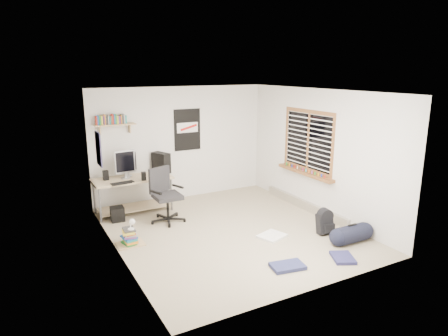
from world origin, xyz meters
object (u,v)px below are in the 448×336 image
backpack (325,223)px  office_chair (167,197)px  book_stack (130,236)px  duffel_bag (352,235)px  desk (133,195)px

backpack → office_chair: bearing=148.2°
book_stack → office_chair: bearing=36.5°
backpack → duffel_bag: duffel_bag is taller
desk → office_chair: office_chair is taller
backpack → book_stack: backpack is taller
duffel_bag → book_stack: duffel_bag is taller
desk → office_chair: 0.95m
office_chair → duffel_bag: office_chair is taller
duffel_bag → book_stack: (-3.32, 1.70, 0.01)m
office_chair → book_stack: (-0.93, -0.69, -0.34)m
backpack → book_stack: (-3.16, 1.21, -0.05)m
desk → backpack: 3.82m
desk → backpack: size_ratio=4.37×
book_stack → desk: bearing=71.8°
backpack → duffel_bag: 0.52m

